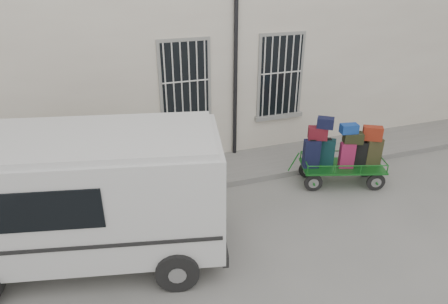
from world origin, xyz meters
TOP-DOWN VIEW (x-y plane):
  - ground at (0.00, 0.00)m, footprint 80.00×80.00m
  - building at (0.00, 5.50)m, footprint 24.00×5.15m
  - sidewalk at (0.00, 2.20)m, footprint 24.00×1.70m
  - luggage_cart at (2.94, 0.63)m, footprint 2.39×1.47m
  - van at (-3.10, -0.21)m, footprint 5.30×3.12m

SIDE VIEW (x-z plane):
  - ground at x=0.00m, z-range 0.00..0.00m
  - sidewalk at x=0.00m, z-range 0.00..0.15m
  - luggage_cart at x=2.94m, z-range -0.03..1.76m
  - van at x=-3.10m, z-range 0.18..2.69m
  - building at x=0.00m, z-range 0.00..6.00m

